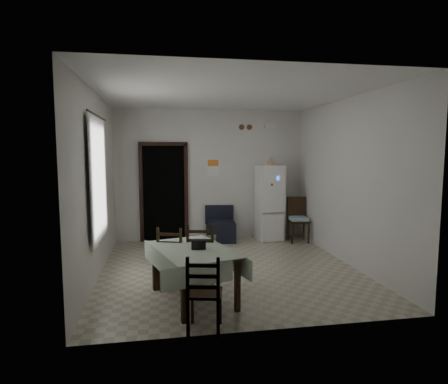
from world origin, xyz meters
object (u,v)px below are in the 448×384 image
Objects in this scene: dining_chair_far_left at (173,256)px; dining_chair_near_head at (205,292)px; navy_seat at (221,224)px; corner_chair at (298,220)px; dining_chair_far_right at (201,254)px; fridge at (270,203)px; dining_table at (193,274)px.

dining_chair_near_head is at bearing 120.18° from dining_chair_far_left.
dining_chair_near_head reaches higher than navy_seat.
dining_chair_near_head is (-2.51, -3.72, -0.05)m from corner_chair.
dining_chair_far_right reaches higher than navy_seat.
fridge reaches higher than dining_chair_far_right.
dining_chair_far_right is (-1.83, -2.69, -0.36)m from fridge.
fridge is 3.48m from dining_chair_far_left.
dining_chair_near_head is (-0.84, -4.06, 0.05)m from navy_seat.
fridge is 1.76× the size of dining_chair_far_right.
navy_seat is at bearing -93.15° from dining_chair_far_right.
dining_chair_near_head is at bearing -95.54° from navy_seat.
dining_chair_far_right is at bearing -131.00° from corner_chair.
dining_chair_far_left is at bearing 4.57° from dining_chair_far_right.
navy_seat is at bearing 175.52° from fridge.
corner_chair is (1.66, -0.34, 0.10)m from navy_seat.
dining_chair_far_left is (-2.24, -2.63, -0.38)m from fridge.
dining_table is (-2.00, -3.19, -0.49)m from fridge.
dining_chair_far_left reaches higher than dining_chair_near_head.
dining_chair_far_right reaches higher than dining_chair_near_head.
dining_table is 0.87m from dining_chair_near_head.
dining_chair_near_head is at bearing -119.44° from corner_chair.
dining_chair_near_head reaches higher than dining_table.
fridge is at bearing 40.91° from dining_table.
dining_chair_far_right is (-2.39, -2.35, -0.01)m from corner_chair.
corner_chair is at bearing 31.12° from dining_table.
dining_chair_far_left is at bearing -134.92° from fridge.
dining_table is (-0.89, -3.19, -0.03)m from navy_seat.
navy_seat reaches higher than dining_table.
navy_seat is 2.79m from dining_chair_far_right.
dining_table is 1.49× the size of dining_chair_far_left.
corner_chair is at bearing -123.49° from dining_chair_far_right.
dining_table is at bearing 83.87° from dining_chair_far_right.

